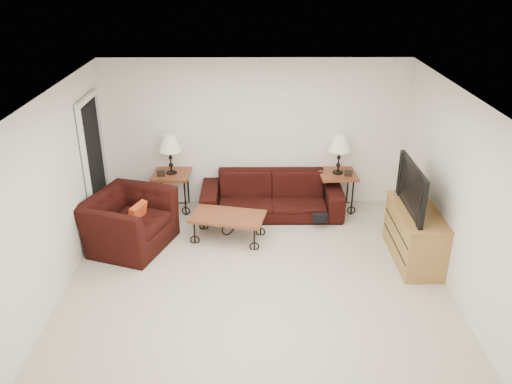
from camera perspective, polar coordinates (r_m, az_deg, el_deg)
ground at (r=7.05m, az=0.04°, el=-9.80°), size 5.00×5.00×0.00m
wall_back at (r=8.76m, az=-0.09°, el=6.40°), size 5.00×0.02×2.50m
wall_front at (r=4.30m, az=0.33°, el=-14.89°), size 5.00×0.02×2.50m
wall_left at (r=6.88m, az=-21.26°, el=-0.60°), size 0.02×5.00×2.50m
wall_right at (r=6.92m, az=21.24°, el=-0.47°), size 0.02×5.00×2.50m
ceiling at (r=6.00m, az=0.05°, el=10.29°), size 5.00×5.00×0.00m
doorway at (r=8.39m, az=-17.19°, el=2.77°), size 0.08×0.94×2.04m
sofa at (r=8.65m, az=1.71°, el=-0.33°), size 2.32×0.91×0.68m
side_table_left at (r=8.91m, az=-9.06°, el=0.08°), size 0.63×0.63×0.66m
side_table_right at (r=8.93m, az=8.78°, el=0.12°), size 0.64×0.64×0.66m
lamp_left at (r=8.66m, az=-9.35°, el=4.07°), size 0.39×0.39×0.66m
lamp_right at (r=8.68m, az=9.06°, el=4.09°), size 0.39×0.39×0.66m
photo_frame_left at (r=8.65m, az=-10.35°, el=1.99°), size 0.13×0.04×0.11m
photo_frame_right at (r=8.66m, az=10.07°, el=2.03°), size 0.13×0.04×0.11m
coffee_table at (r=7.94m, az=-3.08°, el=-3.87°), size 1.19×0.81×0.41m
armchair at (r=7.91m, az=-13.75°, el=-3.14°), size 1.42×1.51×0.80m
throw_pillow at (r=7.78m, az=-12.84°, el=-2.53°), size 0.21×0.37×0.36m
tv_stand at (r=7.68m, az=16.94°, el=-4.49°), size 0.54×1.29×0.78m
television at (r=7.36m, az=17.47°, el=0.43°), size 0.15×1.16×0.67m
backpack at (r=8.38m, az=6.95°, el=-2.15°), size 0.44×0.39×0.47m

